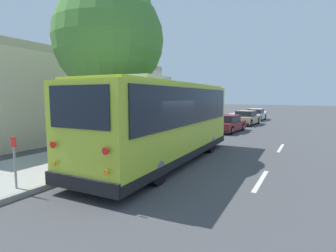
{
  "coord_description": "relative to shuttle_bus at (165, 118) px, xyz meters",
  "views": [
    {
      "loc": [
        -7.83,
        -4.78,
        2.64
      ],
      "look_at": [
        2.59,
        0.93,
        1.3
      ],
      "focal_mm": 28.0,
      "sensor_mm": 36.0,
      "label": 1
    }
  ],
  "objects": [
    {
      "name": "sign_post_near",
      "position": [
        -4.96,
        1.85,
        -0.9
      ],
      "size": [
        0.06,
        0.22,
        1.42
      ],
      "color": "gray",
      "rests_on": "sidewalk_slab"
    },
    {
      "name": "parked_sedan_maroon",
      "position": [
        10.27,
        0.36,
        -1.2
      ],
      "size": [
        4.25,
        1.93,
        1.27
      ],
      "rotation": [
        0.0,
        0.0,
        -0.07
      ],
      "color": "maroon",
      "rests_on": "ground"
    },
    {
      "name": "building_backdrop",
      "position": [
        3.77,
        10.5,
        0.69
      ],
      "size": [
        16.47,
        6.9,
        5.32
      ],
      "color": "beige",
      "rests_on": "ground"
    },
    {
      "name": "parked_sedan_white",
      "position": [
        21.64,
        0.36,
        -1.2
      ],
      "size": [
        4.43,
        1.77,
        1.27
      ],
      "rotation": [
        0.0,
        0.0,
        -0.02
      ],
      "color": "silver",
      "rests_on": "ground"
    },
    {
      "name": "curb_strip",
      "position": [
        -1.2,
        1.45,
        -1.71
      ],
      "size": [
        80.0,
        0.14,
        0.15
      ],
      "primitive_type": "cube",
      "color": "gray",
      "rests_on": "ground"
    },
    {
      "name": "lane_stripe_ahead",
      "position": [
        5.4,
        -3.83,
        -1.78
      ],
      "size": [
        2.4,
        0.14,
        0.01
      ],
      "primitive_type": "cube",
      "color": "silver",
      "rests_on": "ground"
    },
    {
      "name": "parked_sedan_tan",
      "position": [
        16.02,
        0.24,
        -1.17
      ],
      "size": [
        4.23,
        2.02,
        1.32
      ],
      "rotation": [
        0.0,
        0.0,
        -0.08
      ],
      "color": "tan",
      "rests_on": "ground"
    },
    {
      "name": "street_tree",
      "position": [
        0.19,
        2.82,
        3.64
      ],
      "size": [
        4.76,
        4.76,
        8.05
      ],
      "color": "brown",
      "rests_on": "sidewalk_slab"
    },
    {
      "name": "shuttle_bus",
      "position": [
        0.0,
        0.0,
        0.0
      ],
      "size": [
        9.3,
        2.93,
        3.33
      ],
      "rotation": [
        0.0,
        0.0,
        0.03
      ],
      "color": "#ADC633",
      "rests_on": "ground"
    },
    {
      "name": "sidewalk_slab",
      "position": [
        -1.2,
        3.44,
        -1.71
      ],
      "size": [
        80.0,
        3.86,
        0.15
      ],
      "primitive_type": "cube",
      "color": "#A3A099",
      "rests_on": "ground"
    },
    {
      "name": "ground_plane",
      "position": [
        -1.2,
        -0.33,
        -1.78
      ],
      "size": [
        160.0,
        160.0,
        0.0
      ],
      "primitive_type": "plane",
      "color": "#474749"
    },
    {
      "name": "sign_post_far",
      "position": [
        -3.39,
        1.85,
        -1.04
      ],
      "size": [
        0.06,
        0.06,
        1.18
      ],
      "color": "gray",
      "rests_on": "sidewalk_slab"
    },
    {
      "name": "lane_stripe_mid",
      "position": [
        -0.6,
        -3.83,
        -1.78
      ],
      "size": [
        2.4,
        0.14,
        0.01
      ],
      "primitive_type": "cube",
      "color": "silver",
      "rests_on": "ground"
    }
  ]
}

